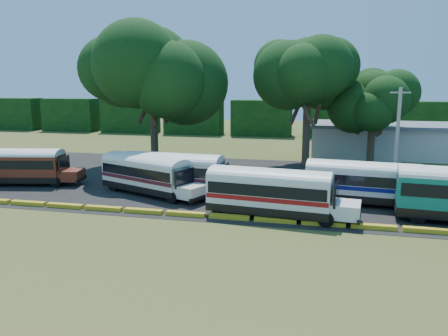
% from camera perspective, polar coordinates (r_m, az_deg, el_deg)
% --- Properties ---
extents(ground, '(160.00, 160.00, 0.00)m').
position_cam_1_polar(ground, '(29.08, -8.47, -6.62)').
color(ground, '#3B4D19').
rests_on(ground, ground).
extents(asphalt_strip, '(64.00, 24.00, 0.02)m').
position_cam_1_polar(asphalt_strip, '(39.87, -0.89, -1.67)').
color(asphalt_strip, black).
rests_on(asphalt_strip, ground).
extents(curb, '(53.70, 0.45, 0.30)m').
position_cam_1_polar(curb, '(29.93, -7.78, -5.79)').
color(curb, '#BF8D16').
rests_on(curb, ground).
extents(terminal_building, '(19.00, 9.00, 4.00)m').
position_cam_1_polar(terminal_building, '(56.73, 20.63, 3.48)').
color(terminal_building, beige).
rests_on(terminal_building, ground).
extents(treeline_backdrop, '(130.00, 4.00, 6.00)m').
position_cam_1_polar(treeline_backdrop, '(74.72, 4.94, 6.53)').
color(treeline_backdrop, black).
rests_on(treeline_backdrop, ground).
extents(bus_red, '(9.97, 4.16, 3.19)m').
position_cam_1_polar(bus_red, '(42.02, -25.20, 0.46)').
color(bus_red, black).
rests_on(bus_red, ground).
extents(bus_cream_west, '(9.77, 5.92, 3.16)m').
position_cam_1_polar(bus_cream_west, '(35.27, -9.97, -0.55)').
color(bus_cream_west, black).
rests_on(bus_cream_west, ground).
extents(bus_cream_east, '(10.14, 3.09, 3.29)m').
position_cam_1_polar(bus_cream_east, '(35.16, -6.46, -0.37)').
color(bus_cream_east, black).
rests_on(bus_cream_east, ground).
extents(bus_white_red, '(10.13, 3.53, 3.26)m').
position_cam_1_polar(bus_white_red, '(28.96, 6.36, -2.86)').
color(bus_white_red, black).
rests_on(bus_white_red, ground).
extents(bus_white_blue, '(9.90, 3.47, 3.19)m').
position_cam_1_polar(bus_white_blue, '(33.35, 17.93, -1.56)').
color(bus_white_blue, black).
rests_on(bus_white_blue, ground).
extents(tree_west, '(11.65, 11.65, 14.54)m').
position_cam_1_polar(tree_west, '(46.51, -9.36, 12.68)').
color(tree_west, '#3D2F1E').
rests_on(tree_west, ground).
extents(tree_center, '(9.72, 9.72, 13.48)m').
position_cam_1_polar(tree_center, '(47.65, 10.97, 12.13)').
color(tree_center, '#3D2F1E').
rests_on(tree_center, ground).
extents(tree_east, '(7.43, 7.43, 10.12)m').
position_cam_1_polar(tree_east, '(50.14, 19.00, 8.78)').
color(tree_east, '#3D2F1E').
rests_on(tree_east, ground).
extents(utility_pole, '(1.60, 0.30, 8.45)m').
position_cam_1_polar(utility_pole, '(38.63, 21.67, 3.66)').
color(utility_pole, gray).
rests_on(utility_pole, ground).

